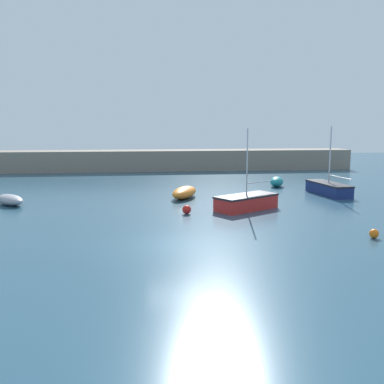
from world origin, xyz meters
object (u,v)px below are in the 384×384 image
at_px(sailboat_short_mast, 246,202).
at_px(fishing_dinghy_green, 277,182).
at_px(open_tender_yellow, 10,200).
at_px(mooring_buoy_orange, 374,234).
at_px(rowboat_blue_near, 184,192).
at_px(mooring_buoy_red, 187,210).
at_px(sailboat_twin_hulled, 328,188).

xyz_separation_m(sailboat_short_mast, fishing_dinghy_green, (5.13, 9.73, -0.05)).
bearing_deg(open_tender_yellow, fishing_dinghy_green, -112.30).
height_order(sailboat_short_mast, mooring_buoy_orange, sailboat_short_mast).
distance_m(sailboat_short_mast, fishing_dinghy_green, 11.00).
distance_m(rowboat_blue_near, mooring_buoy_red, 5.74).
height_order(mooring_buoy_orange, mooring_buoy_red, mooring_buoy_red).
xyz_separation_m(open_tender_yellow, mooring_buoy_red, (11.58, -4.37, -0.08)).
height_order(rowboat_blue_near, open_tender_yellow, rowboat_blue_near).
xyz_separation_m(rowboat_blue_near, mooring_buoy_orange, (7.87, -12.37, -0.20)).
xyz_separation_m(sailboat_twin_hulled, mooring_buoy_orange, (-3.39, -12.61, -0.27)).
bearing_deg(sailboat_twin_hulled, mooring_buoy_red, 110.69).
height_order(sailboat_short_mast, sailboat_twin_hulled, sailboat_twin_hulled).
bearing_deg(mooring_buoy_red, fishing_dinghy_green, 49.64).
relative_size(rowboat_blue_near, mooring_buoy_orange, 8.71).
bearing_deg(mooring_buoy_red, sailboat_twin_hulled, 27.01).
bearing_deg(mooring_buoy_red, sailboat_short_mast, 13.26).
distance_m(sailboat_short_mast, rowboat_blue_near, 5.94).
distance_m(open_tender_yellow, fishing_dinghy_green, 21.58).
bearing_deg(rowboat_blue_near, fishing_dinghy_green, -36.52).
xyz_separation_m(sailboat_twin_hulled, open_tender_yellow, (-23.27, -1.59, -0.14)).
bearing_deg(sailboat_short_mast, open_tender_yellow, -44.39).
bearing_deg(sailboat_short_mast, rowboat_blue_near, -85.70).
relative_size(rowboat_blue_near, fishing_dinghy_green, 1.66).
distance_m(sailboat_twin_hulled, fishing_dinghy_green, 5.39).
bearing_deg(rowboat_blue_near, sailboat_short_mast, -120.13).
relative_size(sailboat_short_mast, fishing_dinghy_green, 2.21).
xyz_separation_m(rowboat_blue_near, mooring_buoy_red, (-0.43, -5.72, -0.15)).
bearing_deg(rowboat_blue_near, open_tender_yellow, 120.11).
height_order(rowboat_blue_near, fishing_dinghy_green, fishing_dinghy_green).
xyz_separation_m(sailboat_short_mast, open_tender_yellow, (-15.51, 3.44, -0.14)).
bearing_deg(open_tender_yellow, sailboat_twin_hulled, -125.35).
height_order(open_tender_yellow, mooring_buoy_orange, open_tender_yellow).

